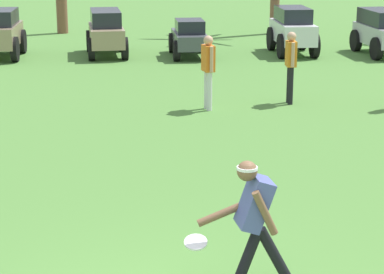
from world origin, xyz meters
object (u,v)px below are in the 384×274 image
(frisbee_thrower, at_px, (255,219))
(teammate_deep, at_px, (291,61))
(parked_car_slot_c, at_px, (189,38))
(parked_car_slot_e, at_px, (381,31))
(teammate_midfield, at_px, (208,65))
(parked_car_slot_b, at_px, (106,31))
(parked_car_slot_d, at_px, (293,29))
(frisbee_in_flight, at_px, (196,242))
(parked_car_slot_a, at_px, (1,32))

(frisbee_thrower, xyz_separation_m, teammate_deep, (1.89, 8.65, 0.14))
(parked_car_slot_c, xyz_separation_m, parked_car_slot_e, (5.76, 0.05, 0.16))
(frisbee_thrower, distance_m, parked_car_slot_e, 16.07)
(teammate_deep, height_order, parked_car_slot_c, teammate_deep)
(teammate_midfield, height_order, teammate_deep, same)
(parked_car_slot_b, relative_size, parked_car_slot_d, 1.04)
(teammate_deep, relative_size, parked_car_slot_b, 0.63)
(frisbee_in_flight, bearing_deg, parked_car_slot_c, 87.71)
(frisbee_thrower, xyz_separation_m, parked_car_slot_a, (-5.54, 15.04, -0.06))
(frisbee_in_flight, bearing_deg, parked_car_slot_b, 97.07)
(parked_car_slot_a, height_order, parked_car_slot_b, parked_car_slot_a)
(parked_car_slot_e, bearing_deg, parked_car_slot_c, -179.46)
(teammate_midfield, distance_m, parked_car_slot_e, 8.89)
(teammate_deep, bearing_deg, frisbee_thrower, -102.35)
(parked_car_slot_b, bearing_deg, frisbee_in_flight, -82.93)
(teammate_deep, bearing_deg, frisbee_in_flight, -106.28)
(parked_car_slot_d, bearing_deg, parked_car_slot_b, -179.87)
(parked_car_slot_a, bearing_deg, parked_car_slot_b, 4.68)
(frisbee_thrower, xyz_separation_m, teammate_midfield, (0.08, 8.16, 0.14))
(frisbee_in_flight, xyz_separation_m, parked_car_slot_b, (-1.88, 15.18, 0.22))
(parked_car_slot_c, bearing_deg, parked_car_slot_a, 179.00)
(teammate_midfield, bearing_deg, parked_car_slot_a, 129.23)
(parked_car_slot_c, relative_size, parked_car_slot_e, 0.91)
(parked_car_slot_d, bearing_deg, parked_car_slot_a, -178.26)
(teammate_deep, bearing_deg, parked_car_slot_b, 123.38)
(frisbee_in_flight, xyz_separation_m, parked_car_slot_e, (6.36, 14.89, 0.22))
(parked_car_slot_d, bearing_deg, parked_car_slot_e, -6.62)
(teammate_midfield, bearing_deg, teammate_deep, 15.02)
(teammate_midfield, distance_m, parked_car_slot_a, 8.88)
(parked_car_slot_c, relative_size, parked_car_slot_d, 0.94)
(parked_car_slot_a, relative_size, parked_car_slot_b, 0.95)
(frisbee_in_flight, height_order, parked_car_slot_d, parked_car_slot_d)
(frisbee_thrower, bearing_deg, parked_car_slot_c, 90.02)
(parked_car_slot_a, bearing_deg, parked_car_slot_c, -1.00)
(teammate_deep, xyz_separation_m, parked_car_slot_b, (-4.38, 6.64, -0.22))
(frisbee_in_flight, xyz_separation_m, teammate_midfield, (0.68, 8.05, 0.43))
(teammate_deep, distance_m, parked_car_slot_e, 7.44)
(parked_car_slot_a, xyz_separation_m, parked_car_slot_e, (11.29, -0.04, -0.02))
(teammate_deep, relative_size, parked_car_slot_c, 0.69)
(teammate_deep, distance_m, parked_car_slot_d, 6.77)
(parked_car_slot_a, height_order, parked_car_slot_e, parked_car_slot_a)
(parked_car_slot_b, relative_size, parked_car_slot_c, 1.11)
(teammate_deep, distance_m, parked_car_slot_c, 6.59)
(frisbee_in_flight, relative_size, parked_car_slot_d, 0.12)
(frisbee_in_flight, bearing_deg, parked_car_slot_e, 66.88)
(frisbee_in_flight, relative_size, parked_car_slot_a, 0.12)
(parked_car_slot_a, xyz_separation_m, parked_car_slot_c, (5.53, -0.10, -0.18))
(parked_car_slot_c, bearing_deg, frisbee_thrower, -89.98)
(frisbee_thrower, xyz_separation_m, frisbee_in_flight, (-0.60, 0.11, -0.30))
(frisbee_thrower, distance_m, frisbee_in_flight, 0.68)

